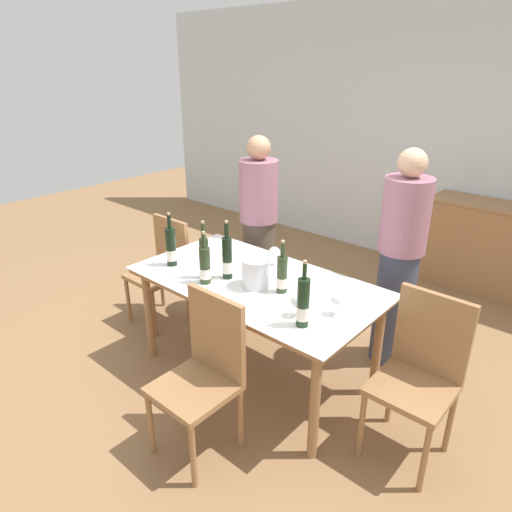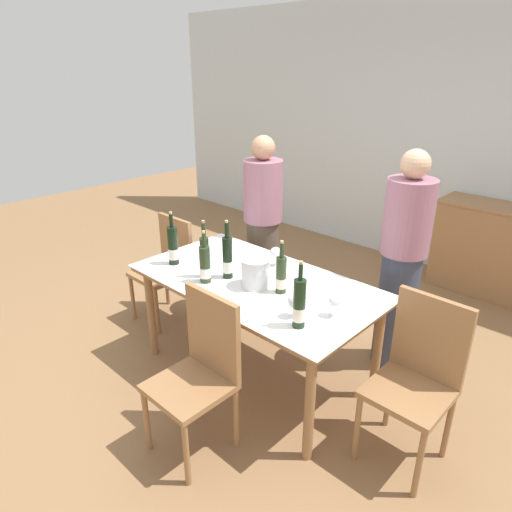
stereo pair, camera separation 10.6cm
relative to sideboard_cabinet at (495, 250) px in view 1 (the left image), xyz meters
The scene contains 19 objects.
ground_plane 2.72m from the sideboard_cabinet, 109.27° to the right, with size 12.00×12.00×0.00m, color olive.
back_wall 1.33m from the sideboard_cabinet, 161.87° to the left, with size 8.00×0.10×2.80m.
sideboard_cabinet is the anchor object (origin of this frame).
dining_table 2.69m from the sideboard_cabinet, 109.27° to the right, with size 1.71×0.93×0.77m.
ice_bucket 2.76m from the sideboard_cabinet, 107.64° to the right, with size 0.20×0.20×0.20m.
wine_bottle_0 2.67m from the sideboard_cabinet, 104.29° to the right, with size 0.07×0.07×0.36m.
wine_bottle_1 3.17m from the sideboard_cabinet, 118.94° to the right, with size 0.08×0.08×0.40m.
wine_bottle_2 2.85m from the sideboard_cabinet, 96.29° to the right, with size 0.07×0.07×0.40m.
wine_bottle_3 2.87m from the sideboard_cabinet, 111.93° to the right, with size 0.07×0.07×0.41m.
wine_bottle_4 3.01m from the sideboard_cabinet, 113.37° to the right, with size 0.06×0.06×0.41m.
wine_bottle_5 3.03m from the sideboard_cabinet, 111.89° to the right, with size 0.08×0.08×0.37m.
wine_glass_0 2.79m from the sideboard_cabinet, 98.19° to the right, with size 0.08×0.08×0.14m.
wine_glass_1 2.61m from the sideboard_cabinet, 95.08° to the right, with size 0.08×0.08×0.14m.
wine_glass_2 2.49m from the sideboard_cabinet, 112.81° to the right, with size 0.09×0.09×0.14m.
chair_near_front 3.29m from the sideboard_cabinet, 101.72° to the right, with size 0.42×0.42×0.97m.
chair_right_end 2.46m from the sideboard_cabinet, 83.80° to the right, with size 0.42×0.42×0.98m.
chair_left_end 3.18m from the sideboard_cabinet, 129.78° to the right, with size 0.42×0.42×0.91m.
person_host 2.37m from the sideboard_cabinet, 129.87° to the right, with size 0.33×0.33×1.60m.
person_guest_left 1.76m from the sideboard_cabinet, 98.03° to the right, with size 0.33×0.33×1.63m.
Camera 1 is at (1.84, -2.10, 2.14)m, focal length 32.00 mm.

